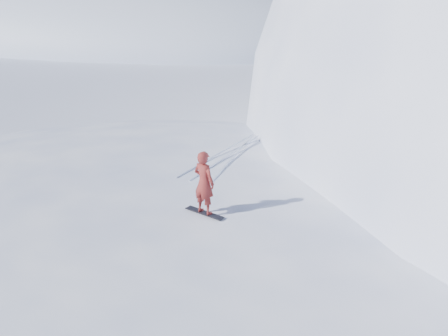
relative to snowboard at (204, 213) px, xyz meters
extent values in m
plane|color=white|center=(-1.75, -0.96, -2.41)|extent=(400.00, 400.00, 0.00)
ellipsoid|color=white|center=(-0.75, 2.04, -2.41)|extent=(36.00, 28.00, 4.80)
ellipsoid|color=white|center=(-71.75, 59.04, -2.41)|extent=(120.00, 70.00, 28.00)
ellipsoid|color=white|center=(-41.75, 109.04, -2.41)|extent=(140.00, 90.00, 36.00)
ellipsoid|color=white|center=(-5.75, -2.96, -2.41)|extent=(6.00, 5.40, 0.80)
ellipsoid|color=white|center=(-3.75, 5.04, -2.41)|extent=(7.00, 6.30, 1.00)
ellipsoid|color=white|center=(5.25, 3.04, -2.41)|extent=(4.00, 3.60, 0.60)
cube|color=black|center=(0.00, 0.00, 0.00)|extent=(1.32, 0.32, 0.02)
imported|color=maroon|center=(0.00, 0.00, 0.95)|extent=(0.71, 0.49, 1.87)
ellipsoid|color=white|center=(-56.21, 39.43, -2.41)|extent=(9.02, 7.21, 6.31)
cube|color=silver|center=(-2.82, 4.73, 0.01)|extent=(0.66, 5.98, 0.04)
cube|color=silver|center=(-2.39, 4.73, 0.01)|extent=(0.91, 5.95, 0.04)
cube|color=silver|center=(-2.11, 4.73, 0.01)|extent=(1.88, 5.73, 0.04)
camera|label=1|loc=(7.96, -10.50, 6.21)|focal=40.00mm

